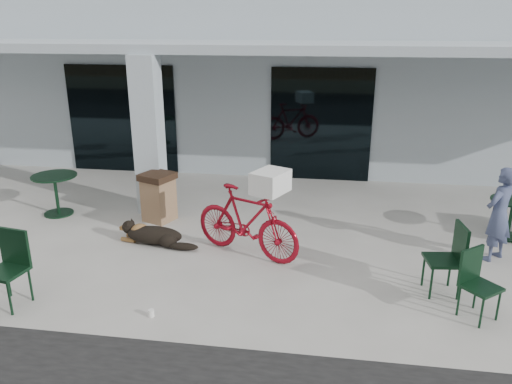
% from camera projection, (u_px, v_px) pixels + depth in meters
% --- Properties ---
extents(ground, '(80.00, 80.00, 0.00)m').
position_uv_depth(ground, '(195.00, 266.00, 7.96)').
color(ground, '#B6B3AC').
rests_on(ground, ground).
extents(building, '(22.00, 7.00, 4.50)m').
position_uv_depth(building, '(266.00, 72.00, 15.18)').
color(building, '#9FACB4').
rests_on(building, ground).
extents(storefront_glass_left, '(2.80, 0.06, 2.70)m').
position_uv_depth(storefront_glass_left, '(122.00, 119.00, 12.63)').
color(storefront_glass_left, black).
rests_on(storefront_glass_left, ground).
extents(storefront_glass_right, '(2.40, 0.06, 2.70)m').
position_uv_depth(storefront_glass_right, '(321.00, 125.00, 11.93)').
color(storefront_glass_right, black).
rests_on(storefront_glass_right, ground).
extents(column, '(0.50, 0.50, 3.12)m').
position_uv_depth(column, '(149.00, 136.00, 9.82)').
color(column, '#9FACB4').
rests_on(column, ground).
extents(overhang, '(22.00, 2.80, 0.18)m').
position_uv_depth(overhang, '(235.00, 47.00, 10.29)').
color(overhang, '#9FACB4').
rests_on(overhang, column).
extents(bicycle, '(2.02, 1.33, 1.19)m').
position_uv_depth(bicycle, '(247.00, 222.00, 8.17)').
color(bicycle, maroon).
rests_on(bicycle, ground).
extents(laundry_basket, '(0.64, 0.71, 0.35)m').
position_uv_depth(laundry_basket, '(270.00, 182.00, 7.68)').
color(laundry_basket, white).
rests_on(laundry_basket, bicycle).
extents(dog, '(1.18, 0.57, 0.38)m').
position_uv_depth(dog, '(154.00, 234.00, 8.69)').
color(dog, black).
rests_on(dog, ground).
extents(cup_near_dog, '(0.09, 0.09, 0.10)m').
position_uv_depth(cup_near_dog, '(151.00, 313.00, 6.58)').
color(cup_near_dog, white).
rests_on(cup_near_dog, ground).
extents(cafe_table_near, '(1.06, 1.06, 0.82)m').
position_uv_depth(cafe_table_near, '(57.00, 195.00, 9.98)').
color(cafe_table_near, black).
rests_on(cafe_table_near, ground).
extents(cafe_chair_near, '(0.55, 0.59, 1.05)m').
position_uv_depth(cafe_chair_near, '(6.00, 271.00, 6.70)').
color(cafe_chair_near, black).
rests_on(cafe_chair_near, ground).
extents(cafe_table_far, '(0.86, 0.86, 0.72)m').
position_uv_depth(cafe_table_far, '(510.00, 219.00, 8.91)').
color(cafe_table_far, black).
rests_on(cafe_table_far, ground).
extents(cafe_chair_far_a, '(0.62, 0.63, 0.94)m').
position_uv_depth(cafe_chair_far_a, '(481.00, 286.00, 6.42)').
color(cafe_chair_far_a, black).
rests_on(cafe_chair_far_a, ground).
extents(cafe_chair_far_b, '(0.57, 0.53, 1.05)m').
position_uv_depth(cafe_chair_far_b, '(443.00, 259.00, 7.02)').
color(cafe_chair_far_b, black).
rests_on(cafe_chair_far_b, ground).
extents(person, '(0.67, 0.66, 1.57)m').
position_uv_depth(person, '(499.00, 214.00, 7.96)').
color(person, '#3E4769').
rests_on(person, ground).
extents(trash_receptacle, '(0.73, 0.73, 0.95)m').
position_uv_depth(trash_receptacle, '(159.00, 197.00, 9.66)').
color(trash_receptacle, '#846244').
rests_on(trash_receptacle, ground).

